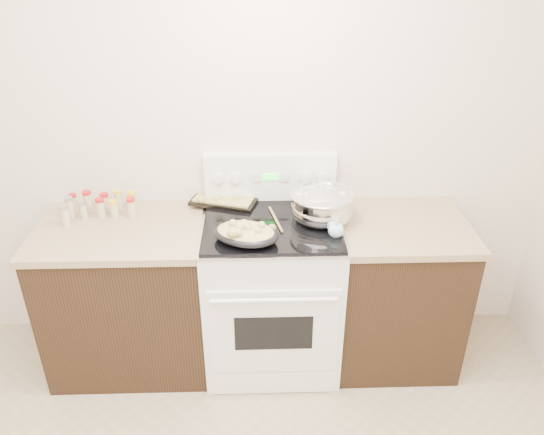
{
  "coord_description": "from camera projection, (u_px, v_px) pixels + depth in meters",
  "views": [
    {
      "loc": [
        0.28,
        -1.1,
        2.35
      ],
      "look_at": [
        0.35,
        1.37,
        1.0
      ],
      "focal_mm": 35.0,
      "sensor_mm": 36.0,
      "label": 1
    }
  ],
  "objects": [
    {
      "name": "wooden_spoon",
      "position": [
        273.0,
        224.0,
        2.85
      ],
      "size": [
        0.08,
        0.28,
        0.04
      ],
      "color": "#A5834B",
      "rests_on": "kitchen_range"
    },
    {
      "name": "counter_right",
      "position": [
        394.0,
        290.0,
        3.15
      ],
      "size": [
        0.73,
        0.67,
        0.92
      ],
      "color": "black",
      "rests_on": "ground"
    },
    {
      "name": "blue_ladle",
      "position": [
        336.0,
        229.0,
        2.76
      ],
      "size": [
        0.13,
        0.27,
        0.1
      ],
      "color": "#96D6E0",
      "rests_on": "kitchen_range"
    },
    {
      "name": "mixing_bowl",
      "position": [
        322.0,
        206.0,
        2.88
      ],
      "size": [
        0.39,
        0.39,
        0.2
      ],
      "color": "silver",
      "rests_on": "kitchen_range"
    },
    {
      "name": "baking_sheet",
      "position": [
        226.0,
        197.0,
        3.12
      ],
      "size": [
        0.44,
        0.36,
        0.06
      ],
      "color": "black",
      "rests_on": "kitchen_range"
    },
    {
      "name": "room_shell",
      "position": [
        144.0,
        235.0,
        1.27
      ],
      "size": [
        4.1,
        3.6,
        2.75
      ],
      "color": "beige",
      "rests_on": "ground"
    },
    {
      "name": "counter_left",
      "position": [
        130.0,
        295.0,
        3.11
      ],
      "size": [
        0.93,
        0.67,
        0.92
      ],
      "color": "black",
      "rests_on": "ground"
    },
    {
      "name": "roasting_pan",
      "position": [
        245.0,
        233.0,
        2.69
      ],
      "size": [
        0.4,
        0.34,
        0.12
      ],
      "color": "black",
      "rests_on": "kitchen_range"
    },
    {
      "name": "kitchen_range",
      "position": [
        272.0,
        289.0,
        3.11
      ],
      "size": [
        0.78,
        0.73,
        1.22
      ],
      "color": "white",
      "rests_on": "ground"
    },
    {
      "name": "spice_jars",
      "position": [
        99.0,
        206.0,
        2.98
      ],
      "size": [
        0.4,
        0.23,
        0.13
      ],
      "color": "#BFB28C",
      "rests_on": "counter_left"
    }
  ]
}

